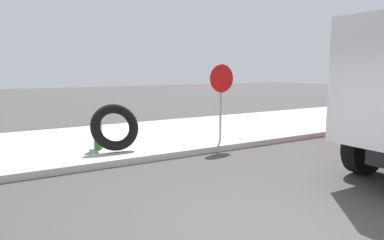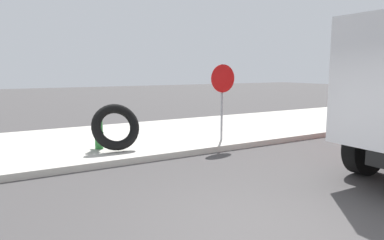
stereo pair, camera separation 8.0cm
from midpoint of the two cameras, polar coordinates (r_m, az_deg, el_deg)
name	(u,v)px [view 1 (the left image)]	position (r m, az deg, el deg)	size (l,w,h in m)	color
ground_plane	(265,232)	(4.90, 11.23, -17.33)	(80.00, 80.00, 0.00)	#423F3F
sidewalk_curb	(108,141)	(10.40, -13.59, -3.28)	(36.00, 5.00, 0.15)	#BCB7AD
fire_hydrant	(98,130)	(8.97, -15.22, -1.63)	(0.23, 0.52, 0.87)	#2D8438
loose_tire	(115,127)	(8.68, -12.61, -1.12)	(1.16, 1.16, 0.23)	black
stop_sign	(221,88)	(9.71, 4.50, 5.17)	(0.76, 0.08, 2.08)	gray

